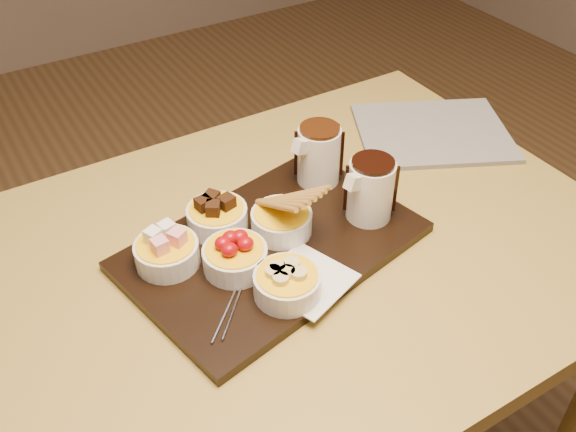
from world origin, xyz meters
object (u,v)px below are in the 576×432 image
pitcher_dark_chocolate (370,191)px  newspaper (433,132)px  pitcher_milk_chocolate (319,156)px  bowl_strawberries (235,258)px  dining_table (264,300)px  serving_board (272,246)px

pitcher_dark_chocolate → newspaper: 0.33m
pitcher_milk_chocolate → bowl_strawberries: bearing=-163.6°
bowl_strawberries → newspaper: 0.56m
bowl_strawberries → pitcher_milk_chocolate: pitcher_milk_chocolate is taller
bowl_strawberries → pitcher_dark_chocolate: (0.25, -0.00, 0.03)m
dining_table → serving_board: size_ratio=2.61×
serving_board → pitcher_milk_chocolate: bearing=21.8°
serving_board → pitcher_dark_chocolate: size_ratio=4.38×
dining_table → pitcher_dark_chocolate: bearing=-5.1°
newspaper → bowl_strawberries: bearing=-137.9°
bowl_strawberries → dining_table: bearing=13.7°
dining_table → pitcher_milk_chocolate: pitcher_milk_chocolate is taller
dining_table → newspaper: bearing=16.3°
bowl_strawberries → pitcher_dark_chocolate: 0.25m
pitcher_dark_chocolate → newspaper: pitcher_dark_chocolate is taller
pitcher_dark_chocolate → pitcher_milk_chocolate: (-0.02, 0.13, 0.00)m
pitcher_dark_chocolate → newspaper: size_ratio=0.35×
serving_board → newspaper: 0.48m
serving_board → bowl_strawberries: (-0.08, -0.02, 0.03)m
pitcher_milk_chocolate → newspaper: (0.30, 0.03, -0.07)m
dining_table → serving_board: serving_board is taller
serving_board → newspaper: size_ratio=1.53×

